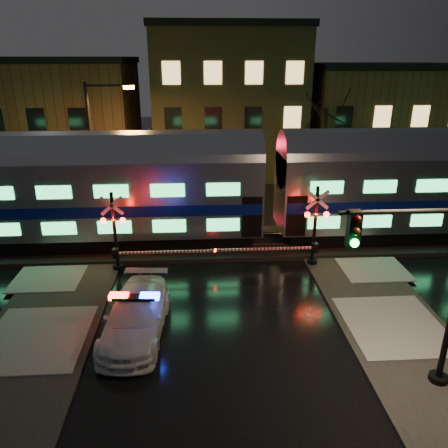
{
  "coord_description": "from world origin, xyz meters",
  "views": [
    {
      "loc": [
        -0.66,
        -16.39,
        9.44
      ],
      "look_at": [
        0.51,
        2.5,
        2.2
      ],
      "focal_mm": 35.0,
      "sensor_mm": 36.0,
      "label": 1
    }
  ],
  "objects_px": {
    "police_car": "(136,316)",
    "streetlight": "(97,145)",
    "crossing_signal_left": "(123,240)",
    "traffic_light": "(425,293)",
    "crossing_signal_right": "(307,235)"
  },
  "relations": [
    {
      "from": "police_car",
      "to": "crossing_signal_right",
      "type": "relative_size",
      "value": 0.92
    },
    {
      "from": "police_car",
      "to": "crossing_signal_left",
      "type": "distance_m",
      "value": 5.24
    },
    {
      "from": "traffic_light",
      "to": "crossing_signal_right",
      "type": "bearing_deg",
      "value": 84.81
    },
    {
      "from": "police_car",
      "to": "crossing_signal_left",
      "type": "height_order",
      "value": "crossing_signal_left"
    },
    {
      "from": "crossing_signal_left",
      "to": "traffic_light",
      "type": "bearing_deg",
      "value": -40.31
    },
    {
      "from": "crossing_signal_right",
      "to": "crossing_signal_left",
      "type": "relative_size",
      "value": 1.03
    },
    {
      "from": "streetlight",
      "to": "crossing_signal_right",
      "type": "bearing_deg",
      "value": -31.7
    },
    {
      "from": "crossing_signal_right",
      "to": "traffic_light",
      "type": "bearing_deg",
      "value": -81.66
    },
    {
      "from": "traffic_light",
      "to": "crossing_signal_left",
      "type": "bearing_deg",
      "value": 126.15
    },
    {
      "from": "crossing_signal_left",
      "to": "traffic_light",
      "type": "height_order",
      "value": "traffic_light"
    },
    {
      "from": "crossing_signal_left",
      "to": "streetlight",
      "type": "height_order",
      "value": "streetlight"
    },
    {
      "from": "police_car",
      "to": "streetlight",
      "type": "height_order",
      "value": "streetlight"
    },
    {
      "from": "crossing_signal_left",
      "to": "streetlight",
      "type": "bearing_deg",
      "value": 108.73
    },
    {
      "from": "crossing_signal_right",
      "to": "traffic_light",
      "type": "height_order",
      "value": "traffic_light"
    },
    {
      "from": "traffic_light",
      "to": "streetlight",
      "type": "height_order",
      "value": "streetlight"
    }
  ]
}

